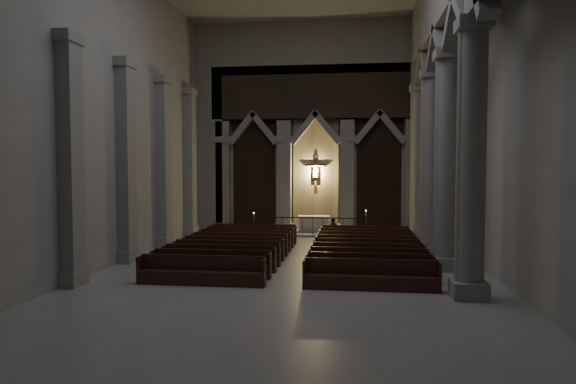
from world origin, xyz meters
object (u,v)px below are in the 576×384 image
object	(u,v)px
candle_stand_left	(254,230)
worshipper	(333,230)
pews	(299,254)
candle_stand_right	(366,232)
altar	(314,224)
altar_rail	(313,224)

from	to	relation	value
candle_stand_left	worshipper	bearing A→B (deg)	-19.21
pews	candle_stand_left	bearing A→B (deg)	115.42
candle_stand_right	candle_stand_left	bearing A→B (deg)	177.15
altar	candle_stand_right	bearing A→B (deg)	-32.23
candle_stand_left	altar	bearing A→B (deg)	25.43
altar	worshipper	size ratio (longest dim) A/B	1.42
candle_stand_right	pews	distance (m)	6.89
altar	worshipper	distance (m)	3.21
altar_rail	worshipper	bearing A→B (deg)	-57.88
candle_stand_left	worshipper	size ratio (longest dim) A/B	1.07
altar_rail	candle_stand_right	bearing A→B (deg)	-13.43
candle_stand_right	worshipper	size ratio (longest dim) A/B	1.26
altar	candle_stand_right	size ratio (longest dim) A/B	1.13
candle_stand_right	altar	bearing A→B (deg)	147.77
worshipper	altar	bearing A→B (deg)	111.60
altar_rail	worshipper	world-z (taller)	worshipper
pews	worshipper	bearing A→B (deg)	76.95
pews	worshipper	distance (m)	5.23
altar	pews	xyz separation A→B (m)	(0.01, -8.07, -0.29)
altar_rail	worshipper	distance (m)	2.22
pews	worshipper	xyz separation A→B (m)	(1.18, 5.09, 0.31)
candle_stand_left	candle_stand_right	world-z (taller)	candle_stand_right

